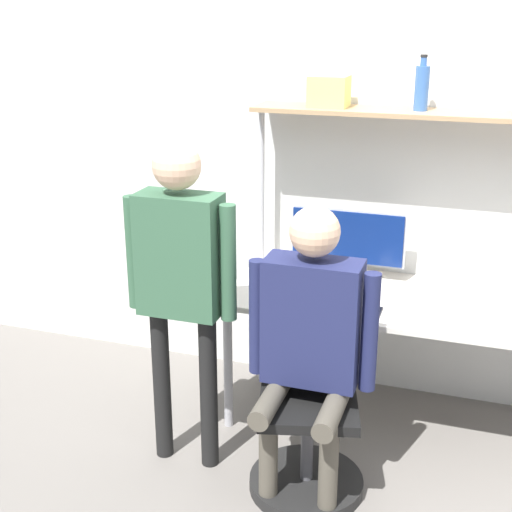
# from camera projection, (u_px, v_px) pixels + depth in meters

# --- Properties ---
(ground_plane) EXTENTS (12.00, 12.00, 0.00)m
(ground_plane) POSITION_uv_depth(u_px,v_px,m) (382.00, 463.00, 3.71)
(ground_plane) COLOR slate
(wall_back) EXTENTS (8.00, 0.06, 2.70)m
(wall_back) POSITION_uv_depth(u_px,v_px,m) (420.00, 175.00, 4.02)
(wall_back) COLOR silver
(wall_back) RESTS_ON ground_plane
(desk) EXTENTS (1.89, 0.79, 0.76)m
(desk) POSITION_uv_depth(u_px,v_px,m) (402.00, 310.00, 3.86)
(desk) COLOR beige
(desk) RESTS_ON ground_plane
(shelf_unit) EXTENTS (1.79, 0.31, 1.73)m
(shelf_unit) POSITION_uv_depth(u_px,v_px,m) (418.00, 152.00, 3.79)
(shelf_unit) COLOR #997A56
(shelf_unit) RESTS_ON ground_plane
(monitor) EXTENTS (0.66, 0.22, 0.41)m
(monitor) POSITION_uv_depth(u_px,v_px,m) (347.00, 241.00, 4.06)
(monitor) COLOR #B7B7BC
(monitor) RESTS_ON desk
(laptop) EXTENTS (0.29, 0.21, 0.21)m
(laptop) POSITION_uv_depth(u_px,v_px,m) (330.00, 292.00, 3.76)
(laptop) COLOR #333338
(laptop) RESTS_ON desk
(cell_phone) EXTENTS (0.07, 0.15, 0.01)m
(cell_phone) POSITION_uv_depth(u_px,v_px,m) (374.00, 312.00, 3.65)
(cell_phone) COLOR black
(cell_phone) RESTS_ON desk
(office_chair) EXTENTS (0.56, 0.56, 0.95)m
(office_chair) POSITION_uv_depth(u_px,v_px,m) (307.00, 431.00, 3.46)
(office_chair) COLOR black
(office_chair) RESTS_ON ground_plane
(person_seated) EXTENTS (0.61, 0.47, 1.43)m
(person_seated) POSITION_uv_depth(u_px,v_px,m) (310.00, 331.00, 3.23)
(person_seated) COLOR #4C473D
(person_seated) RESTS_ON ground_plane
(person_standing) EXTENTS (0.57, 0.23, 1.68)m
(person_standing) POSITION_uv_depth(u_px,v_px,m) (180.00, 267.00, 3.40)
(person_standing) COLOR black
(person_standing) RESTS_ON ground_plane
(bottle_blue) EXTENTS (0.07, 0.07, 0.28)m
(bottle_blue) POSITION_uv_depth(u_px,v_px,m) (422.00, 87.00, 3.68)
(bottle_blue) COLOR #335999
(bottle_blue) RESTS_ON shelf_unit
(storage_box) EXTENTS (0.21, 0.18, 0.16)m
(storage_box) POSITION_uv_depth(u_px,v_px,m) (329.00, 91.00, 3.84)
(storage_box) COLOR #DBCC66
(storage_box) RESTS_ON shelf_unit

